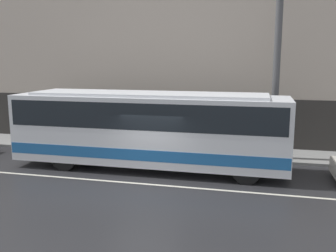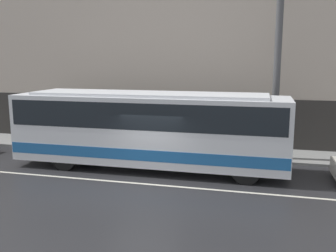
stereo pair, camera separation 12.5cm
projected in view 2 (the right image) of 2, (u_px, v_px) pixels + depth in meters
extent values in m
plane|color=#262628|center=(146.00, 184.00, 14.03)|extent=(60.00, 60.00, 0.00)
cube|color=gray|center=(177.00, 150.00, 19.07)|extent=(60.00, 2.58, 0.12)
cube|color=#B7A899|center=(183.00, 46.00, 19.52)|extent=(60.00, 0.30, 10.53)
cube|color=#2D2B28|center=(182.00, 121.00, 20.07)|extent=(60.00, 0.06, 2.63)
cube|color=beige|center=(146.00, 184.00, 14.03)|extent=(54.00, 0.14, 0.01)
cube|color=silver|center=(148.00, 128.00, 15.77)|extent=(11.48, 2.57, 2.78)
cube|color=#1E5999|center=(149.00, 148.00, 15.92)|extent=(11.42, 2.60, 0.45)
cube|color=black|center=(148.00, 112.00, 15.65)|extent=(11.14, 2.59, 1.06)
cube|color=orange|center=(291.00, 104.00, 14.20)|extent=(0.12, 1.93, 0.28)
cube|color=silver|center=(148.00, 94.00, 15.51)|extent=(9.76, 2.19, 0.12)
cylinder|color=black|center=(246.00, 171.00, 13.92)|extent=(1.07, 0.28, 1.07)
cylinder|color=black|center=(248.00, 156.00, 16.07)|extent=(1.07, 0.28, 1.07)
cylinder|color=black|center=(65.00, 158.00, 15.71)|extent=(1.07, 0.28, 1.07)
cylinder|color=black|center=(89.00, 146.00, 17.86)|extent=(1.07, 0.28, 1.07)
cylinder|color=#4C4C4F|center=(277.00, 61.00, 16.53)|extent=(0.31, 0.31, 8.81)
cylinder|color=#333338|center=(82.00, 133.00, 19.48)|extent=(0.36, 0.36, 1.37)
sphere|color=tan|center=(82.00, 118.00, 19.34)|extent=(0.25, 0.25, 0.25)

